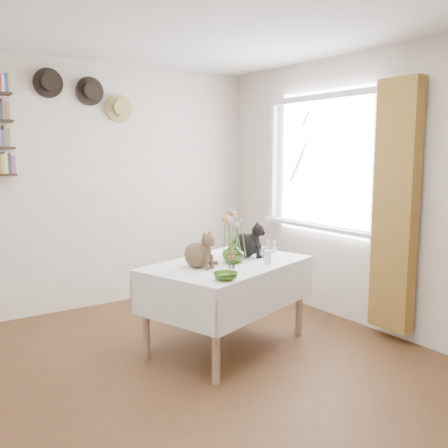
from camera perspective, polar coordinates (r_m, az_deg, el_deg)
room at (r=3.18m, az=-3.77°, el=1.84°), size 4.08×4.58×2.58m
window at (r=5.02m, az=11.13°, el=5.70°), size 0.12×1.52×1.32m
curtain at (r=4.39m, az=19.01°, el=1.85°), size 0.12×0.38×2.10m
dining_table at (r=4.11m, az=0.37°, el=-6.82°), size 1.53×1.23×0.71m
tabby_cat at (r=3.88m, az=-3.14°, el=-2.79°), size 0.28×0.31×0.30m
black_cat at (r=4.26m, az=2.38°, el=-1.70°), size 0.33×0.34×0.31m
flower_vase at (r=4.03m, az=1.08°, el=-3.19°), size 0.21×0.21×0.19m
green_bowl at (r=3.52m, az=0.19°, el=-5.99°), size 0.19×0.19×0.05m
drinking_glass at (r=4.25m, az=4.40°, el=-3.28°), size 0.13×0.13×0.09m
candlestick at (r=4.01m, az=5.02°, el=-3.67°), size 0.06×0.06×0.20m
berry_jar at (r=3.66m, az=0.90°, el=-4.48°), size 0.05×0.05×0.19m
porcelain_figurine at (r=4.48m, az=5.75°, el=-2.67°), size 0.06×0.06×0.11m
flower_bouquet at (r=3.99m, az=1.02°, el=0.30°), size 0.17×0.13×0.39m
wall_hats at (r=5.24m, az=-15.35°, el=14.12°), size 0.98×0.09×0.48m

